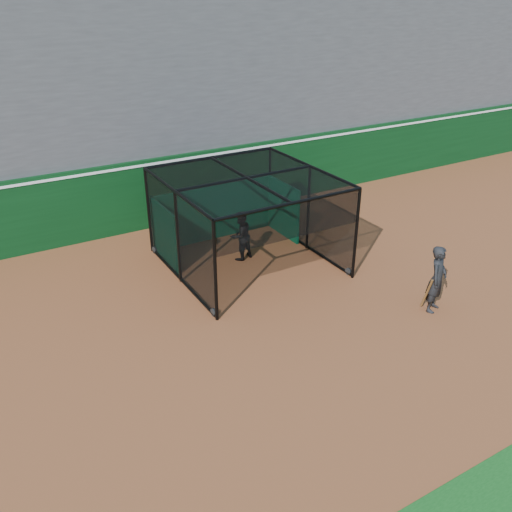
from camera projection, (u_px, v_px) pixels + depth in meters
ground at (289, 340)px, 13.38m from camera, size 120.00×120.00×0.00m
outfield_wall at (159, 190)px, 19.36m from camera, size 50.00×0.50×2.50m
grandstand at (117, 83)px, 20.85m from camera, size 50.00×7.85×8.95m
batting_cage at (247, 222)px, 16.44m from camera, size 4.62×4.85×2.81m
batter at (241, 236)px, 17.01m from camera, size 0.90×0.78×1.61m
on_deck_player at (437, 279)px, 14.23m from camera, size 0.81×0.70×1.87m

